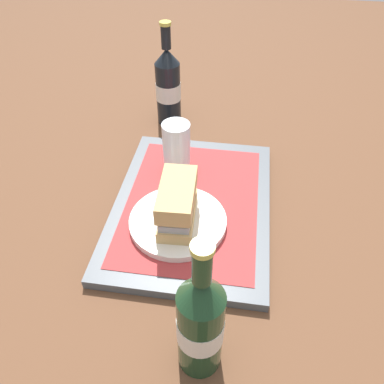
# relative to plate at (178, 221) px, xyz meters

# --- Properties ---
(ground_plane) EXTENTS (3.00, 3.00, 0.00)m
(ground_plane) POSITION_rel_plate_xyz_m (0.06, -0.02, -0.03)
(ground_plane) COLOR brown
(tray) EXTENTS (0.44, 0.32, 0.02)m
(tray) POSITION_rel_plate_xyz_m (0.06, -0.02, -0.02)
(tray) COLOR #4C5156
(tray) RESTS_ON ground_plane
(placemat) EXTENTS (0.38, 0.27, 0.00)m
(placemat) POSITION_rel_plate_xyz_m (0.06, -0.02, -0.01)
(placemat) COLOR #9E2D2D
(placemat) RESTS_ON tray
(plate) EXTENTS (0.19, 0.19, 0.01)m
(plate) POSITION_rel_plate_xyz_m (0.00, 0.00, 0.00)
(plate) COLOR silver
(plate) RESTS_ON placemat
(sandwich) EXTENTS (0.14, 0.07, 0.08)m
(sandwich) POSITION_rel_plate_xyz_m (0.00, 0.00, 0.05)
(sandwich) COLOR tan
(sandwich) RESTS_ON plate
(beer_glass) EXTENTS (0.06, 0.06, 0.12)m
(beer_glass) POSITION_rel_plate_xyz_m (0.16, 0.03, 0.06)
(beer_glass) COLOR silver
(beer_glass) RESTS_ON placemat
(beer_bottle) EXTENTS (0.07, 0.07, 0.27)m
(beer_bottle) POSITION_rel_plate_xyz_m (0.40, 0.09, 0.08)
(beer_bottle) COLOR black
(beer_bottle) RESTS_ON ground_plane
(second_bottle) EXTENTS (0.07, 0.07, 0.27)m
(second_bottle) POSITION_rel_plate_xyz_m (-0.25, -0.08, 0.08)
(second_bottle) COLOR #19381E
(second_bottle) RESTS_ON ground_plane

